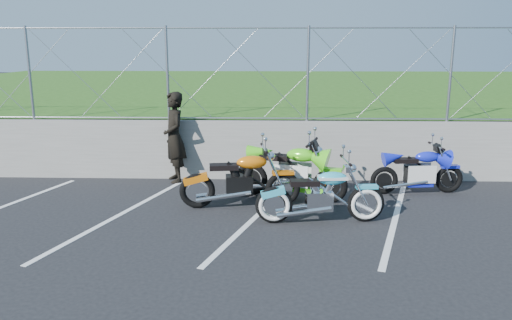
{
  "coord_description": "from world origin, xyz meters",
  "views": [
    {
      "loc": [
        0.25,
        -7.25,
        2.93
      ],
      "look_at": [
        -0.03,
        1.3,
        0.93
      ],
      "focal_mm": 35.0,
      "sensor_mm": 36.0,
      "label": 1
    }
  ],
  "objects_px": {
    "cruiser_turquoise": "(322,198)",
    "naked_orange": "(242,182)",
    "sportbike_blue": "(418,173)",
    "person_standing": "(174,137)",
    "sportbike_green": "(292,174)"
  },
  "relations": [
    {
      "from": "cruiser_turquoise",
      "to": "sportbike_blue",
      "type": "bearing_deg",
      "value": 35.08
    },
    {
      "from": "cruiser_turquoise",
      "to": "person_standing",
      "type": "distance_m",
      "value": 3.88
    },
    {
      "from": "sportbike_green",
      "to": "person_standing",
      "type": "bearing_deg",
      "value": 170.9
    },
    {
      "from": "naked_orange",
      "to": "person_standing",
      "type": "height_order",
      "value": "person_standing"
    },
    {
      "from": "naked_orange",
      "to": "sportbike_green",
      "type": "height_order",
      "value": "sportbike_green"
    },
    {
      "from": "naked_orange",
      "to": "person_standing",
      "type": "relative_size",
      "value": 1.14
    },
    {
      "from": "cruiser_turquoise",
      "to": "person_standing",
      "type": "height_order",
      "value": "person_standing"
    },
    {
      "from": "cruiser_turquoise",
      "to": "naked_orange",
      "type": "bearing_deg",
      "value": 145.89
    },
    {
      "from": "naked_orange",
      "to": "person_standing",
      "type": "distance_m",
      "value": 2.36
    },
    {
      "from": "naked_orange",
      "to": "sportbike_green",
      "type": "bearing_deg",
      "value": 21.43
    },
    {
      "from": "cruiser_turquoise",
      "to": "naked_orange",
      "type": "relative_size",
      "value": 0.98
    },
    {
      "from": "cruiser_turquoise",
      "to": "sportbike_green",
      "type": "xyz_separation_m",
      "value": [
        -0.46,
        1.29,
        0.06
      ]
    },
    {
      "from": "sportbike_green",
      "to": "cruiser_turquoise",
      "type": "bearing_deg",
      "value": -53.8
    },
    {
      "from": "cruiser_turquoise",
      "to": "naked_orange",
      "type": "xyz_separation_m",
      "value": [
        -1.38,
        0.78,
        0.04
      ]
    },
    {
      "from": "naked_orange",
      "to": "sportbike_blue",
      "type": "relative_size",
      "value": 1.17
    }
  ]
}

